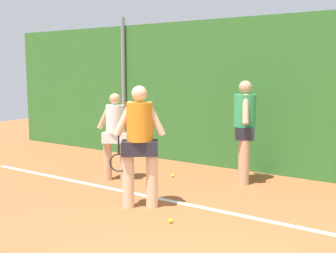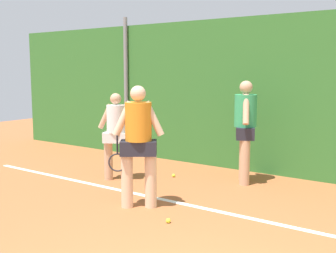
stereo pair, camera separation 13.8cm
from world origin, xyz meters
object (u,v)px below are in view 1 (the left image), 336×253
player_foreground_near (140,140)px  tennis_ball_7 (173,175)px  player_midcourt (116,132)px  tennis_ball_0 (171,221)px  player_backcourt_far (244,126)px

player_foreground_near → tennis_ball_7: size_ratio=28.06×
player_midcourt → tennis_ball_0: (2.13, -1.33, -0.89)m
tennis_ball_7 → player_foreground_near: bearing=-72.1°
player_foreground_near → player_backcourt_far: 2.36m
player_foreground_near → tennis_ball_0: player_foreground_near is taller
player_foreground_near → player_backcourt_far: (0.70, 2.25, 0.02)m
player_foreground_near → tennis_ball_7: 2.14m
player_midcourt → player_backcourt_far: size_ratio=0.87×
tennis_ball_0 → player_midcourt: bearing=148.0°
player_midcourt → player_foreground_near: bearing=112.0°
tennis_ball_0 → player_foreground_near: bearing=158.2°
player_foreground_near → tennis_ball_0: size_ratio=28.06×
player_foreground_near → player_midcourt: (-1.37, 1.03, -0.11)m
player_backcourt_far → tennis_ball_0: player_backcourt_far is taller
player_midcourt → player_backcourt_far: player_backcourt_far is taller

